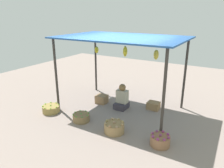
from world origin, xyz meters
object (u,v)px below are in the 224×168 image
vendor_person (122,99)px  wooden_crate_near_vendor (102,99)px  basket_green_chilies (81,117)px  basket_potatoes (114,128)px  basket_purple_onions (160,140)px  wooden_crate_stacked_rear (153,106)px  basket_limes (51,109)px

vendor_person → wooden_crate_near_vendor: 0.77m
vendor_person → basket_green_chilies: vendor_person is taller
basket_potatoes → basket_purple_onions: bearing=2.0°
basket_green_chilies → wooden_crate_near_vendor: 1.34m
basket_potatoes → wooden_crate_stacked_rear: basket_potatoes is taller
basket_green_chilies → basket_limes: bearing=-179.0°
basket_limes → wooden_crate_near_vendor: wooden_crate_near_vendor is taller
vendor_person → basket_purple_onions: (1.67, -1.32, -0.18)m
basket_limes → basket_green_chilies: bearing=1.0°
wooden_crate_near_vendor → wooden_crate_stacked_rear: bearing=14.5°
basket_limes → basket_green_chilies: (1.12, 0.02, 0.00)m
basket_green_chilies → wooden_crate_near_vendor: bearing=98.6°
wooden_crate_near_vendor → basket_purple_onions: bearing=-28.7°
basket_potatoes → vendor_person: bearing=110.7°
basket_green_chilies → basket_purple_onions: size_ratio=1.04×
vendor_person → basket_purple_onions: bearing=-38.3°
wooden_crate_near_vendor → vendor_person: bearing=-0.9°
vendor_person → wooden_crate_near_vendor: size_ratio=2.28×
basket_green_chilies → wooden_crate_near_vendor: (-0.20, 1.33, 0.03)m
basket_green_chilies → wooden_crate_stacked_rear: basket_green_chilies is taller
vendor_person → basket_potatoes: vendor_person is taller
wooden_crate_near_vendor → wooden_crate_stacked_rear: (1.63, 0.42, -0.02)m
vendor_person → basket_green_chilies: 1.44m
vendor_person → basket_potatoes: size_ratio=1.56×
vendor_person → basket_purple_onions: 2.14m
basket_limes → basket_purple_onions: (3.35, 0.02, 0.02)m
basket_purple_onions → wooden_crate_near_vendor: size_ratio=1.29×
basket_limes → basket_potatoes: basket_potatoes is taller
basket_potatoes → wooden_crate_near_vendor: 1.87m
basket_purple_onions → wooden_crate_near_vendor: 2.77m
basket_purple_onions → basket_green_chilies: bearing=179.9°
basket_green_chilies → basket_purple_onions: bearing=-0.1°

